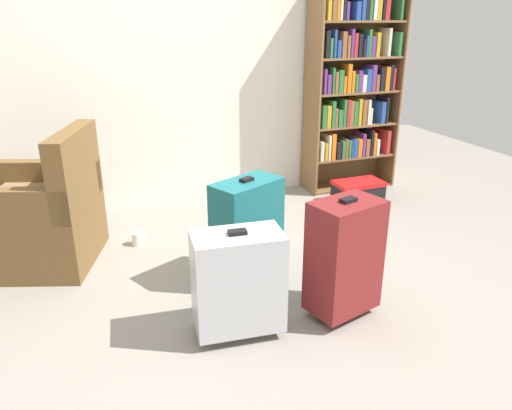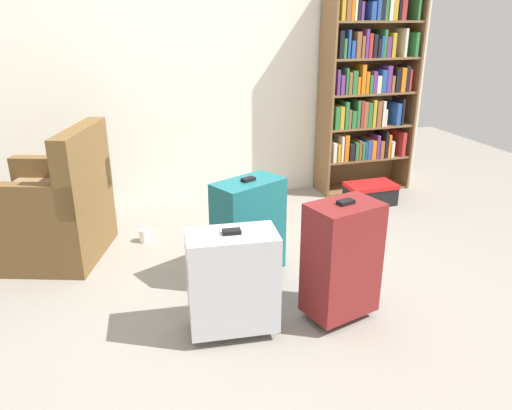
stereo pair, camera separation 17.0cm
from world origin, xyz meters
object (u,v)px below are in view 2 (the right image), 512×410
object	(u,v)px
suitcase_silver	(233,281)
storage_box	(370,193)
armchair	(53,213)
suitcase_teal	(249,227)
suitcase_dark_red	(342,259)
mug	(145,236)
bookshelf	(366,87)

from	to	relation	value
suitcase_silver	storage_box	bearing A→B (deg)	41.89
armchair	suitcase_teal	size ratio (longest dim) A/B	1.35
suitcase_dark_red	suitcase_silver	size ratio (longest dim) A/B	1.17
storage_box	armchair	bearing A→B (deg)	-174.77
armchair	suitcase_dark_red	xyz separation A→B (m)	(1.52, -1.27, 0.04)
storage_box	suitcase_teal	xyz separation A→B (m)	(-1.40, -0.94, 0.25)
suitcase_silver	suitcase_teal	size ratio (longest dim) A/B	0.88
armchair	storage_box	distance (m)	2.59
armchair	suitcase_silver	distance (m)	1.55
suitcase_silver	suitcase_teal	world-z (taller)	suitcase_teal
armchair	suitcase_teal	distance (m)	1.37
storage_box	suitcase_teal	distance (m)	1.70
armchair	mug	world-z (taller)	armchair
bookshelf	suitcase_teal	size ratio (longest dim) A/B	2.69
mug	suitcase_silver	distance (m)	1.34
suitcase_teal	armchair	bearing A→B (deg)	149.02
storage_box	suitcase_silver	world-z (taller)	suitcase_silver
armchair	suitcase_dark_red	world-z (taller)	armchair
suitcase_dark_red	armchair	bearing A→B (deg)	140.04
mug	suitcase_dark_red	xyz separation A→B (m)	(0.92, -1.31, 0.31)
bookshelf	suitcase_dark_red	xyz separation A→B (m)	(-1.16, -1.92, -0.60)
suitcase_silver	armchair	bearing A→B (deg)	126.97
armchair	bookshelf	bearing A→B (deg)	13.52
armchair	mug	distance (m)	0.66
suitcase_dark_red	suitcase_teal	size ratio (longest dim) A/B	1.03
mug	suitcase_dark_red	size ratio (longest dim) A/B	0.17
suitcase_dark_red	suitcase_teal	world-z (taller)	suitcase_dark_red
bookshelf	storage_box	xyz separation A→B (m)	(-0.11, -0.41, -0.86)
mug	suitcase_silver	world-z (taller)	suitcase_silver
mug	storage_box	xyz separation A→B (m)	(1.97, 0.20, 0.05)
suitcase_teal	suitcase_silver	bearing A→B (deg)	-114.61
bookshelf	suitcase_dark_red	bearing A→B (deg)	-121.23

